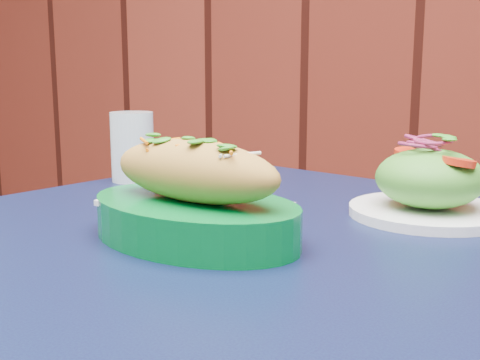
% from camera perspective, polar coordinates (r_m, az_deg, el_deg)
% --- Properties ---
extents(cafe_table, '(0.98, 0.98, 0.75)m').
position_cam_1_polar(cafe_table, '(0.70, 0.32, -12.09)').
color(cafe_table, black).
rests_on(cafe_table, ground).
extents(banh_mi_basket, '(0.28, 0.21, 0.12)m').
position_cam_1_polar(banh_mi_basket, '(0.64, -4.38, -1.79)').
color(banh_mi_basket, '#006525').
rests_on(banh_mi_basket, cafe_table).
extents(salad_plate, '(0.20, 0.20, 0.10)m').
position_cam_1_polar(salad_plate, '(0.78, 17.53, -0.47)').
color(salad_plate, white).
rests_on(salad_plate, cafe_table).
extents(water_glass, '(0.07, 0.07, 0.11)m').
position_cam_1_polar(water_glass, '(1.00, -10.16, 3.12)').
color(water_glass, silver).
rests_on(water_glass, cafe_table).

